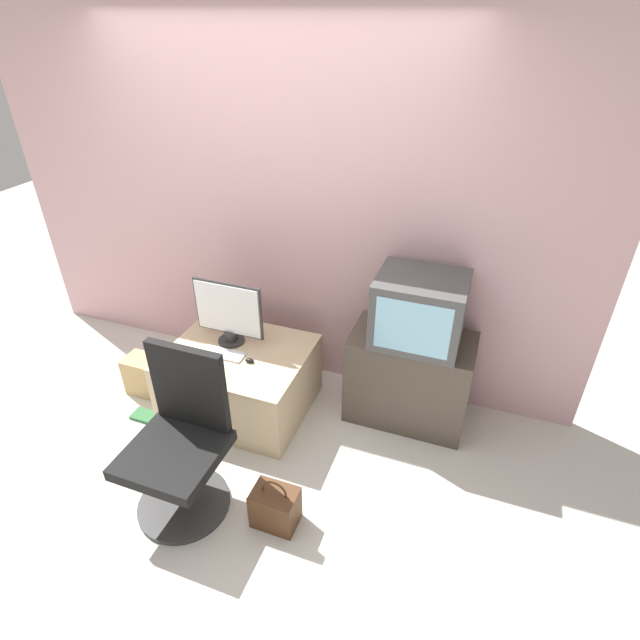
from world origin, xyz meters
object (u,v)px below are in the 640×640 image
object	(u,v)px
mouse	(250,360)
office_chair	(181,446)
keyboard	(223,354)
cardboard_box_lower	(148,376)
crt_tv	(419,310)
handbag	(275,507)
book	(147,417)
main_monitor	(229,313)

from	to	relation	value
mouse	office_chair	bearing A→B (deg)	-93.84
keyboard	cardboard_box_lower	bearing A→B (deg)	-176.74
mouse	crt_tv	bearing A→B (deg)	20.81
crt_tv	office_chair	xyz separation A→B (m)	(-1.07, -1.14, -0.46)
handbag	cardboard_box_lower	bearing A→B (deg)	152.70
keyboard	cardboard_box_lower	world-z (taller)	keyboard
keyboard	book	bearing A→B (deg)	-149.55
handbag	mouse	bearing A→B (deg)	124.48
mouse	handbag	world-z (taller)	mouse
main_monitor	book	distance (m)	0.97
mouse	cardboard_box_lower	xyz separation A→B (m)	(-0.87, -0.02, -0.35)
mouse	cardboard_box_lower	distance (m)	0.94
main_monitor	cardboard_box_lower	distance (m)	0.88
cardboard_box_lower	mouse	bearing A→B (deg)	1.61
office_chair	book	distance (m)	0.91
office_chair	cardboard_box_lower	bearing A→B (deg)	138.33
mouse	book	xyz separation A→B (m)	(-0.71, -0.28, -0.49)
cardboard_box_lower	handbag	bearing A→B (deg)	-27.30
main_monitor	keyboard	world-z (taller)	main_monitor
keyboard	crt_tv	xyz separation A→B (m)	(1.23, 0.37, 0.39)
office_chair	book	world-z (taller)	office_chair
keyboard	cardboard_box_lower	size ratio (longest dim) A/B	0.97
office_chair	cardboard_box_lower	world-z (taller)	office_chair
crt_tv	office_chair	bearing A→B (deg)	-133.21
main_monitor	book	size ratio (longest dim) A/B	2.20
cardboard_box_lower	book	size ratio (longest dim) A/B	1.39
mouse	office_chair	world-z (taller)	office_chair
crt_tv	handbag	size ratio (longest dim) A/B	1.67
keyboard	crt_tv	bearing A→B (deg)	16.91
main_monitor	crt_tv	size ratio (longest dim) A/B	0.92
book	keyboard	bearing A→B (deg)	30.45
office_chair	mouse	bearing A→B (deg)	86.16
crt_tv	cardboard_box_lower	distance (m)	2.07
keyboard	cardboard_box_lower	xyz separation A→B (m)	(-0.65, -0.04, -0.34)
mouse	handbag	distance (m)	0.96
book	mouse	bearing A→B (deg)	21.52
mouse	handbag	xyz separation A→B (m)	(0.50, -0.73, -0.38)
cardboard_box_lower	crt_tv	bearing A→B (deg)	12.31
cardboard_box_lower	keyboard	bearing A→B (deg)	3.26
keyboard	mouse	xyz separation A→B (m)	(0.21, -0.01, 0.01)
mouse	book	distance (m)	0.91
main_monitor	crt_tv	xyz separation A→B (m)	(1.25, 0.21, 0.17)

